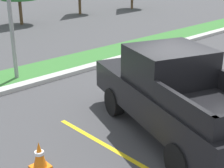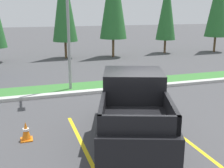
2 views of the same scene
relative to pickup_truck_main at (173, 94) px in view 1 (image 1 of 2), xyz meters
name	(u,v)px [view 1 (image 1 of 2)]	position (x,y,z in m)	size (l,w,h in m)	color
ground_plane	(176,123)	(0.50, 0.22, -1.04)	(120.00, 120.00, 0.00)	#424244
parking_line_near	(128,158)	(-1.57, -0.05, -1.04)	(0.12, 4.80, 0.01)	yellow
parking_line_far	(206,114)	(1.53, -0.05, -1.04)	(0.12, 4.80, 0.01)	yellow
curb_strip	(63,74)	(0.50, 5.22, -0.97)	(56.00, 0.40, 0.15)	#B2B2AD
grass_median	(46,69)	(0.50, 6.32, -1.01)	(56.00, 1.80, 0.06)	#387533
pickup_truck_main	(173,94)	(0.00, 0.00, 0.00)	(3.53, 5.55, 2.10)	black
traffic_cone	(39,155)	(-3.13, 0.94, -0.75)	(0.36, 0.36, 0.60)	orange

